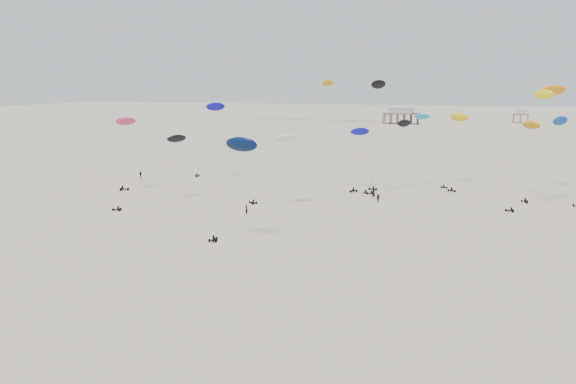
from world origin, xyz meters
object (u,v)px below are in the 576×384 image
(rig_4, at_px, (212,118))
(rig_8, at_px, (377,100))
(pavilion_main, at_px, (401,117))
(rig_0, at_px, (530,144))
(pavilion_small, at_px, (521,117))
(spectator_0, at_px, (247,214))

(rig_4, relative_size, rig_8, 0.78)
(pavilion_main, distance_m, rig_0, 223.35)
(pavilion_small, bearing_deg, rig_4, -111.46)
(pavilion_small, height_order, rig_0, rig_0)
(pavilion_small, relative_size, rig_4, 0.46)
(rig_4, xyz_separation_m, spectator_0, (24.09, -37.72, -15.33))
(rig_8, bearing_deg, pavilion_main, -15.03)
(pavilion_small, distance_m, rig_8, 257.30)
(pavilion_small, bearing_deg, pavilion_main, -156.80)
(pavilion_main, bearing_deg, rig_4, -96.85)
(pavilion_small, bearing_deg, rig_8, -101.70)
(rig_0, distance_m, rig_8, 33.59)
(rig_4, distance_m, spectator_0, 47.31)
(rig_0, bearing_deg, spectator_0, 16.00)
(pavilion_small, xyz_separation_m, rig_0, (-19.92, -247.53, 8.08))
(pavilion_main, xyz_separation_m, pavilion_small, (70.00, 30.00, -0.74))
(pavilion_small, height_order, rig_8, rig_8)
(rig_4, height_order, rig_8, rig_8)
(pavilion_main, height_order, rig_0, rig_0)
(pavilion_main, bearing_deg, pavilion_small, 23.20)
(pavilion_main, xyz_separation_m, rig_4, (-25.63, -213.31, 11.11))
(pavilion_main, bearing_deg, rig_0, -77.04)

